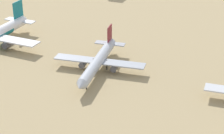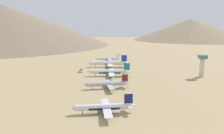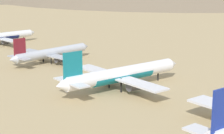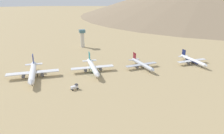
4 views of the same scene
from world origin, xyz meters
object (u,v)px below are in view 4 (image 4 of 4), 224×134
at_px(parked_jet_3, 142,64).
at_px(parked_jet_4, 193,60).
at_px(service_truck, 75,87).
at_px(control_tower, 82,37).
at_px(parked_jet_1, 33,72).
at_px(parked_jet_2, 93,67).

relative_size(parked_jet_3, parked_jet_4, 1.00).
height_order(parked_jet_3, parked_jet_4, parked_jet_3).
bearing_deg(service_truck, parked_jet_4, 102.37).
bearing_deg(parked_jet_4, service_truck, -77.63).
xyz_separation_m(parked_jet_4, control_tower, (-97.89, -90.73, 8.79)).
xyz_separation_m(parked_jet_1, parked_jet_4, (6.31, 146.39, -1.28)).
bearing_deg(service_truck, control_tower, 168.07).
bearing_deg(parked_jet_2, parked_jet_3, 86.16).
height_order(service_truck, control_tower, control_tower).
xyz_separation_m(parked_jet_3, control_tower, (-94.82, -38.99, 8.73)).
relative_size(parked_jet_3, control_tower, 1.77).
distance_m(parked_jet_1, service_truck, 43.61).
bearing_deg(parked_jet_4, parked_jet_3, -93.40).
bearing_deg(parked_jet_1, parked_jet_4, 87.53).
distance_m(service_truck, control_tower, 126.66).
relative_size(parked_jet_3, service_truck, 6.80).
bearing_deg(parked_jet_2, service_truck, -32.21).
distance_m(parked_jet_4, service_truck, 119.61).
height_order(parked_jet_1, parked_jet_4, parked_jet_1).
bearing_deg(parked_jet_4, parked_jet_1, -92.47).
relative_size(parked_jet_2, control_tower, 2.12).
relative_size(parked_jet_1, parked_jet_3, 1.32).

